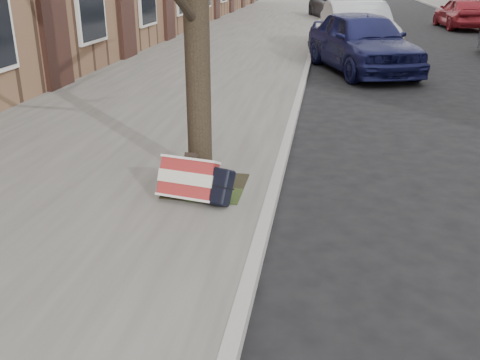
% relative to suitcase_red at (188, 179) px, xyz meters
% --- Properties ---
extents(ground, '(120.00, 120.00, 0.00)m').
position_rel_suitcase_red_xyz_m(ground, '(2.11, -0.82, -0.35)').
color(ground, black).
rests_on(ground, ground).
extents(near_sidewalk, '(5.00, 70.00, 0.12)m').
position_rel_suitcase_red_xyz_m(near_sidewalk, '(-1.59, 14.18, -0.29)').
color(near_sidewalk, slate).
rests_on(near_sidewalk, ground).
extents(dirt_patch, '(0.85, 0.85, 0.02)m').
position_rel_suitcase_red_xyz_m(dirt_patch, '(0.11, 0.38, -0.22)').
color(dirt_patch, black).
rests_on(dirt_patch, near_sidewalk).
extents(suitcase_red, '(0.65, 0.44, 0.46)m').
position_rel_suitcase_red_xyz_m(suitcase_red, '(0.00, 0.00, 0.00)').
color(suitcase_red, maroon).
rests_on(suitcase_red, near_sidewalk).
extents(suitcase_navy, '(0.61, 0.48, 0.42)m').
position_rel_suitcase_red_xyz_m(suitcase_navy, '(0.22, -0.02, -0.02)').
color(suitcase_navy, black).
rests_on(suitcase_navy, near_sidewalk).
extents(car_near_front, '(3.06, 4.65, 1.47)m').
position_rel_suitcase_red_xyz_m(car_near_front, '(2.16, 8.60, 0.38)').
color(car_near_front, '#141745').
rests_on(car_near_front, ground).
extents(car_near_mid, '(2.23, 4.77, 1.51)m').
position_rel_suitcase_red_xyz_m(car_near_mid, '(2.13, 11.16, 0.40)').
color(car_near_mid, '#A9ADB1').
rests_on(car_near_mid, ground).
extents(car_near_back, '(3.39, 5.23, 1.34)m').
position_rel_suitcase_red_xyz_m(car_near_back, '(1.77, 22.72, 0.32)').
color(car_near_back, '#3A393E').
rests_on(car_near_back, ground).
extents(car_far_back, '(1.82, 3.94, 1.31)m').
position_rel_suitcase_red_xyz_m(car_far_back, '(6.77, 19.59, 0.30)').
color(car_far_back, maroon).
rests_on(car_far_back, ground).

